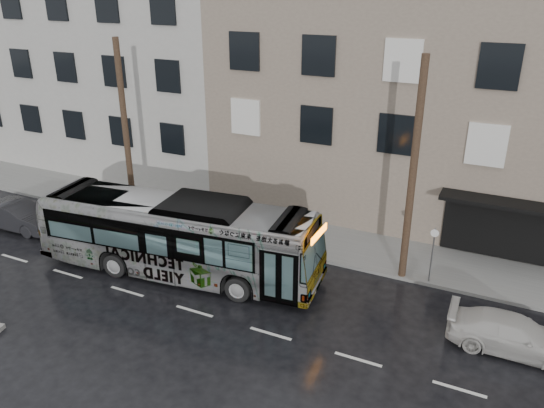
{
  "coord_description": "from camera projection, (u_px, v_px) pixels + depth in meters",
  "views": [
    {
      "loc": [
        9.92,
        -16.42,
        11.5
      ],
      "look_at": [
        0.86,
        2.5,
        2.66
      ],
      "focal_mm": 35.0,
      "sensor_mm": 36.0,
      "label": 1
    }
  ],
  "objects": [
    {
      "name": "dark_sedan",
      "position": [
        17.0,
        215.0,
        26.42
      ],
      "size": [
        4.39,
        1.69,
        1.43
      ],
      "primitive_type": "imported",
      "rotation": [
        0.0,
        0.0,
        1.61
      ],
      "color": "black",
      "rests_on": "ground"
    },
    {
      "name": "white_sedan",
      "position": [
        513.0,
        334.0,
        17.67
      ],
      "size": [
        4.28,
        1.83,
        1.23
      ],
      "primitive_type": "imported",
      "rotation": [
        0.0,
        0.0,
        1.6
      ],
      "color": "beige",
      "rests_on": "ground"
    },
    {
      "name": "building_taupe",
      "position": [
        423.0,
        102.0,
        28.49
      ],
      "size": [
        20.0,
        12.0,
        11.0
      ],
      "primitive_type": "cube",
      "color": "gray",
      "rests_on": "ground"
    },
    {
      "name": "utility_pole_rear",
      "position": [
        126.0,
        132.0,
        25.99
      ],
      "size": [
        0.3,
        0.3,
        9.0
      ],
      "primitive_type": "cylinder",
      "color": "#4E3927",
      "rests_on": "sidewalk"
    },
    {
      "name": "bus",
      "position": [
        178.0,
        236.0,
        22.07
      ],
      "size": [
        12.41,
        4.12,
        3.39
      ],
      "primitive_type": "imported",
      "rotation": [
        0.0,
        0.0,
        1.68
      ],
      "color": "#B2B2B2",
      "rests_on": "ground"
    },
    {
      "name": "sign_post",
      "position": [
        432.0,
        255.0,
        21.26
      ],
      "size": [
        0.06,
        0.06,
        2.4
      ],
      "primitive_type": "cylinder",
      "color": "slate",
      "rests_on": "sidewalk"
    },
    {
      "name": "sidewalk",
      "position": [
        277.0,
        232.0,
        26.11
      ],
      "size": [
        90.0,
        3.6,
        0.15
      ],
      "primitive_type": "cube",
      "color": "gray",
      "rests_on": "ground"
    },
    {
      "name": "utility_pole_front",
      "position": [
        413.0,
        174.0,
        20.41
      ],
      "size": [
        0.3,
        0.3,
        9.0
      ],
      "primitive_type": "cylinder",
      "color": "#4E3927",
      "rests_on": "sidewalk"
    },
    {
      "name": "ground",
      "position": [
        228.0,
        280.0,
        22.07
      ],
      "size": [
        120.0,
        120.0,
        0.0
      ],
      "primitive_type": "plane",
      "color": "black",
      "rests_on": "ground"
    },
    {
      "name": "building_grey",
      "position": [
        105.0,
        34.0,
        37.93
      ],
      "size": [
        26.0,
        15.0,
        16.0
      ],
      "primitive_type": "cube",
      "color": "#B5B2AB",
      "rests_on": "ground"
    }
  ]
}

